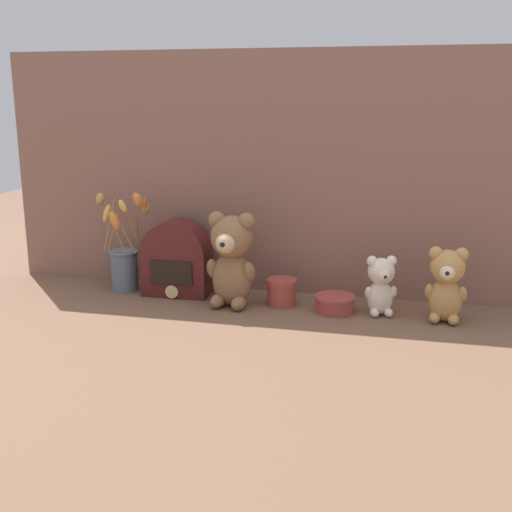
% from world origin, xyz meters
% --- Properties ---
extents(ground_plane, '(4.00, 4.00, 0.00)m').
position_xyz_m(ground_plane, '(0.00, 0.00, 0.00)').
color(ground_plane, brown).
extents(backdrop_wall, '(1.63, 0.02, 0.71)m').
position_xyz_m(backdrop_wall, '(0.00, 0.17, 0.36)').
color(backdrop_wall, '#845B4C').
rests_on(backdrop_wall, ground).
extents(teddy_bear_large, '(0.15, 0.14, 0.27)m').
position_xyz_m(teddy_bear_large, '(-0.06, -0.01, 0.14)').
color(teddy_bear_large, olive).
rests_on(teddy_bear_large, ground).
extents(teddy_bear_medium, '(0.11, 0.10, 0.20)m').
position_xyz_m(teddy_bear_medium, '(0.52, -0.00, 0.11)').
color(teddy_bear_medium, tan).
rests_on(teddy_bear_medium, ground).
extents(teddy_bear_small, '(0.09, 0.08, 0.16)m').
position_xyz_m(teddy_bear_small, '(0.35, 0.01, 0.09)').
color(teddy_bear_small, beige).
rests_on(teddy_bear_small, ground).
extents(flower_vase, '(0.18, 0.15, 0.31)m').
position_xyz_m(flower_vase, '(-0.42, 0.07, 0.10)').
color(flower_vase, slate).
rests_on(flower_vase, ground).
extents(vintage_radio, '(0.20, 0.11, 0.23)m').
position_xyz_m(vintage_radio, '(-0.25, 0.06, 0.10)').
color(vintage_radio, '#4C1919').
rests_on(vintage_radio, ground).
extents(decorative_tin_tall, '(0.09, 0.09, 0.08)m').
position_xyz_m(decorative_tin_tall, '(0.07, 0.03, 0.04)').
color(decorative_tin_tall, '#993D33').
rests_on(decorative_tin_tall, ground).
extents(decorative_tin_short, '(0.11, 0.11, 0.05)m').
position_xyz_m(decorative_tin_short, '(0.23, 0.01, 0.02)').
color(decorative_tin_short, '#993D33').
rests_on(decorative_tin_short, ground).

